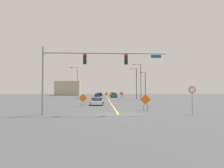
{
  "coord_description": "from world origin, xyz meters",
  "views": [
    {
      "loc": [
        -1.76,
        -21.77,
        2.66
      ],
      "look_at": [
        0.16,
        17.12,
        3.68
      ],
      "focal_mm": 33.01,
      "sensor_mm": 36.0,
      "label": 1
    }
  ],
  "objects_px": {
    "construction_sign_right_lane": "(145,100)",
    "car_black_near": "(100,94)",
    "stop_sign": "(192,95)",
    "car_white_distant": "(97,101)",
    "construction_sign_left_shoulder": "(122,94)",
    "car_blue_mid": "(97,95)",
    "car_green_passing": "(114,95)",
    "traffic_signal_assembly": "(85,65)",
    "street_lamp_mid_left": "(140,80)",
    "street_lamp_far_right": "(136,82)",
    "construction_sign_left_lane": "(106,94)",
    "street_lamp_far_left": "(145,84)",
    "construction_sign_median_far": "(83,99)",
    "car_silver_approaching": "(113,94)",
    "street_lamp_mid_right": "(77,82)"
  },
  "relations": [
    {
      "from": "stop_sign",
      "to": "construction_sign_median_far",
      "type": "height_order",
      "value": "stop_sign"
    },
    {
      "from": "street_lamp_far_left",
      "to": "car_white_distant",
      "type": "xyz_separation_m",
      "value": [
        -12.03,
        -17.82,
        -3.38
      ]
    },
    {
      "from": "construction_sign_left_shoulder",
      "to": "car_black_near",
      "type": "relative_size",
      "value": 0.47
    },
    {
      "from": "stop_sign",
      "to": "car_green_passing",
      "type": "xyz_separation_m",
      "value": [
        -5.64,
        45.87,
        -1.42
      ]
    },
    {
      "from": "street_lamp_mid_right",
      "to": "construction_sign_median_far",
      "type": "height_order",
      "value": "street_lamp_mid_right"
    },
    {
      "from": "car_white_distant",
      "to": "car_green_passing",
      "type": "relative_size",
      "value": 0.89
    },
    {
      "from": "traffic_signal_assembly",
      "to": "street_lamp_far_right",
      "type": "xyz_separation_m",
      "value": [
        11.42,
        36.0,
        -0.54
      ]
    },
    {
      "from": "stop_sign",
      "to": "construction_sign_left_shoulder",
      "type": "relative_size",
      "value": 1.48
    },
    {
      "from": "construction_sign_left_shoulder",
      "to": "car_white_distant",
      "type": "height_order",
      "value": "construction_sign_left_shoulder"
    },
    {
      "from": "street_lamp_far_left",
      "to": "car_black_near",
      "type": "bearing_deg",
      "value": 112.03
    },
    {
      "from": "construction_sign_median_far",
      "to": "stop_sign",
      "type": "bearing_deg",
      "value": -41.56
    },
    {
      "from": "street_lamp_mid_left",
      "to": "construction_sign_left_shoulder",
      "type": "distance_m",
      "value": 9.09
    },
    {
      "from": "stop_sign",
      "to": "car_white_distant",
      "type": "xyz_separation_m",
      "value": [
        -10.47,
        13.77,
        -1.5
      ]
    },
    {
      "from": "stop_sign",
      "to": "construction_sign_right_lane",
      "type": "height_order",
      "value": "stop_sign"
    },
    {
      "from": "traffic_signal_assembly",
      "to": "car_silver_approaching",
      "type": "relative_size",
      "value": 3.19
    },
    {
      "from": "car_white_distant",
      "to": "car_silver_approaching",
      "type": "xyz_separation_m",
      "value": [
        5.22,
        49.35,
        0.07
      ]
    },
    {
      "from": "street_lamp_far_right",
      "to": "construction_sign_left_lane",
      "type": "bearing_deg",
      "value": 153.45
    },
    {
      "from": "construction_sign_median_far",
      "to": "street_lamp_mid_left",
      "type": "bearing_deg",
      "value": 59.52
    },
    {
      "from": "construction_sign_left_lane",
      "to": "car_green_passing",
      "type": "height_order",
      "value": "construction_sign_left_lane"
    },
    {
      "from": "construction_sign_right_lane",
      "to": "traffic_signal_assembly",
      "type": "bearing_deg",
      "value": -151.01
    },
    {
      "from": "construction_sign_left_lane",
      "to": "construction_sign_median_far",
      "type": "bearing_deg",
      "value": -98.39
    },
    {
      "from": "street_lamp_mid_right",
      "to": "construction_sign_right_lane",
      "type": "height_order",
      "value": "street_lamp_mid_right"
    },
    {
      "from": "street_lamp_mid_right",
      "to": "construction_sign_left_lane",
      "type": "height_order",
      "value": "street_lamp_mid_right"
    },
    {
      "from": "street_lamp_far_left",
      "to": "car_green_passing",
      "type": "xyz_separation_m",
      "value": [
        -7.2,
        14.27,
        -3.3
      ]
    },
    {
      "from": "car_silver_approaching",
      "to": "street_lamp_far_left",
      "type": "bearing_deg",
      "value": -77.81
    },
    {
      "from": "traffic_signal_assembly",
      "to": "construction_sign_right_lane",
      "type": "bearing_deg",
      "value": 28.99
    },
    {
      "from": "street_lamp_mid_left",
      "to": "car_silver_approaching",
      "type": "distance_m",
      "value": 30.02
    },
    {
      "from": "street_lamp_mid_left",
      "to": "car_black_near",
      "type": "height_order",
      "value": "street_lamp_mid_left"
    },
    {
      "from": "street_lamp_mid_left",
      "to": "street_lamp_far_right",
      "type": "bearing_deg",
      "value": 111.72
    },
    {
      "from": "traffic_signal_assembly",
      "to": "construction_sign_left_lane",
      "type": "distance_m",
      "value": 40.49
    },
    {
      "from": "street_lamp_far_right",
      "to": "construction_sign_left_shoulder",
      "type": "bearing_deg",
      "value": 127.96
    },
    {
      "from": "stop_sign",
      "to": "construction_sign_right_lane",
      "type": "xyz_separation_m",
      "value": [
        -4.15,
        4.24,
        -0.81
      ]
    },
    {
      "from": "street_lamp_mid_right",
      "to": "construction_sign_median_far",
      "type": "relative_size",
      "value": 4.27
    },
    {
      "from": "street_lamp_far_left",
      "to": "construction_sign_median_far",
      "type": "height_order",
      "value": "street_lamp_far_left"
    },
    {
      "from": "construction_sign_left_shoulder",
      "to": "car_white_distant",
      "type": "bearing_deg",
      "value": -104.15
    },
    {
      "from": "car_white_distant",
      "to": "construction_sign_right_lane",
      "type": "bearing_deg",
      "value": -56.46
    },
    {
      "from": "car_white_distant",
      "to": "car_silver_approaching",
      "type": "distance_m",
      "value": 49.62
    },
    {
      "from": "construction_sign_right_lane",
      "to": "car_black_near",
      "type": "xyz_separation_m",
      "value": [
        -6.39,
        57.27,
        -0.63
      ]
    },
    {
      "from": "construction_sign_left_lane",
      "to": "car_white_distant",
      "type": "relative_size",
      "value": 0.47
    },
    {
      "from": "street_lamp_far_right",
      "to": "car_black_near",
      "type": "height_order",
      "value": "street_lamp_far_right"
    },
    {
      "from": "traffic_signal_assembly",
      "to": "street_lamp_mid_right",
      "type": "height_order",
      "value": "street_lamp_mid_right"
    },
    {
      "from": "street_lamp_mid_right",
      "to": "car_black_near",
      "type": "distance_m",
      "value": 31.21
    },
    {
      "from": "traffic_signal_assembly",
      "to": "car_green_passing",
      "type": "relative_size",
      "value": 3.01
    },
    {
      "from": "car_green_passing",
      "to": "car_white_distant",
      "type": "bearing_deg",
      "value": -98.56
    },
    {
      "from": "construction_sign_left_shoulder",
      "to": "car_blue_mid",
      "type": "distance_m",
      "value": 15.48
    },
    {
      "from": "stop_sign",
      "to": "construction_sign_left_lane",
      "type": "distance_m",
      "value": 41.23
    },
    {
      "from": "street_lamp_far_left",
      "to": "stop_sign",
      "type": "bearing_deg",
      "value": -92.83
    },
    {
      "from": "construction_sign_right_lane",
      "to": "car_green_passing",
      "type": "bearing_deg",
      "value": 92.04
    },
    {
      "from": "car_white_distant",
      "to": "car_silver_approaching",
      "type": "bearing_deg",
      "value": 83.96
    },
    {
      "from": "traffic_signal_assembly",
      "to": "street_lamp_mid_left",
      "type": "xyz_separation_m",
      "value": [
        12.27,
        33.87,
        0.01
      ]
    }
  ]
}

